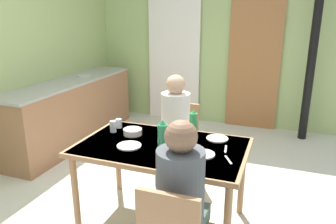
{
  "coord_description": "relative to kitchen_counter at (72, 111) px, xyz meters",
  "views": [
    {
      "loc": [
        1.18,
        -2.59,
        1.82
      ],
      "look_at": [
        0.25,
        -0.08,
        0.99
      ],
      "focal_mm": 34.76,
      "sensor_mm": 36.0,
      "label": 1
    }
  ],
  "objects": [
    {
      "name": "drinking_glass_by_far_diner",
      "position": [
        1.4,
        -1.23,
        0.35
      ],
      "size": [
        0.06,
        0.06,
        0.11
      ],
      "primitive_type": "cylinder",
      "color": "silver",
      "rests_on": "dining_table"
    },
    {
      "name": "dinner_plate_far_center",
      "position": [
        1.7,
        -1.49,
        0.3
      ],
      "size": [
        0.2,
        0.2,
        0.01
      ],
      "primitive_type": "cylinder",
      "color": "white",
      "rests_on": "dining_table"
    },
    {
      "name": "ground_plane",
      "position": [
        1.69,
        -1.14,
        -0.45
      ],
      "size": [
        7.13,
        7.13,
        0.0
      ],
      "primitive_type": "plane",
      "color": "beige"
    },
    {
      "name": "kitchen_counter",
      "position": [
        0.0,
        0.0,
        0.0
      ],
      "size": [
        0.61,
        2.47,
        0.91
      ],
      "color": "#986746",
      "rests_on": "ground_plane"
    },
    {
      "name": "dinner_plate_near_left",
      "position": [
        2.03,
        -1.31,
        0.3
      ],
      "size": [
        0.22,
        0.22,
        0.01
      ],
      "primitive_type": "cylinder",
      "color": "white",
      "rests_on": "dining_table"
    },
    {
      "name": "wall_back",
      "position": [
        1.69,
        1.6,
        0.89
      ],
      "size": [
        4.25,
        0.1,
        2.69
      ],
      "primitive_type": "cube",
      "color": "#A3BE76",
      "rests_on": "ground_plane"
    },
    {
      "name": "chair_far_diner",
      "position": [
        1.83,
        -0.58,
        0.05
      ],
      "size": [
        0.4,
        0.4,
        0.87
      ],
      "rotation": [
        0.0,
        0.0,
        3.14
      ],
      "color": "#A0714A",
      "rests_on": "ground_plane"
    },
    {
      "name": "door_wooden",
      "position": [
        2.37,
        1.52,
        0.55
      ],
      "size": [
        0.8,
        0.05,
        2.0
      ],
      "primitive_type": "cube",
      "color": "#9F6739",
      "rests_on": "ground_plane"
    },
    {
      "name": "bread_plate_sliced",
      "position": [
        1.91,
        -1.07,
        0.3
      ],
      "size": [
        0.19,
        0.19,
        0.02
      ],
      "primitive_type": "cylinder",
      "color": "#DBB77A",
      "rests_on": "dining_table"
    },
    {
      "name": "cutlery_fork_near",
      "position": [
        2.46,
        -1.27,
        0.29
      ],
      "size": [
        0.04,
        0.15,
        0.0
      ],
      "primitive_type": "cube",
      "rotation": [
        0.0,
        0.0,
        1.71
      ],
      "color": "silver",
      "rests_on": "dining_table"
    },
    {
      "name": "dining_table",
      "position": [
        1.94,
        -1.37,
        0.22
      ],
      "size": [
        1.42,
        0.88,
        0.74
      ],
      "color": "#A0714A",
      "rests_on": "ground_plane"
    },
    {
      "name": "dinner_plate_near_right",
      "position": [
        2.31,
        -1.44,
        0.3
      ],
      "size": [
        0.19,
        0.19,
        0.01
      ],
      "primitive_type": "cylinder",
      "color": "white",
      "rests_on": "dining_table"
    },
    {
      "name": "water_bottle_green_far",
      "position": [
        2.14,
        -1.1,
        0.41
      ],
      "size": [
        0.07,
        0.07,
        0.26
      ],
      "color": "green",
      "rests_on": "dining_table"
    },
    {
      "name": "serving_bowl_center",
      "position": [
        1.6,
        -1.23,
        0.32
      ],
      "size": [
        0.17,
        0.17,
        0.05
      ],
      "primitive_type": "cylinder",
      "color": "silver",
      "rests_on": "dining_table"
    },
    {
      "name": "curtain_panel",
      "position": [
        1.04,
        1.5,
        0.68
      ],
      "size": [
        0.9,
        0.03,
        2.26
      ],
      "primitive_type": "cube",
      "color": "white",
      "rests_on": "ground_plane"
    },
    {
      "name": "stove_pipe_column",
      "position": [
        3.18,
        1.25,
        0.89
      ],
      "size": [
        0.12,
        0.12,
        2.69
      ],
      "primitive_type": "cylinder",
      "color": "black",
      "rests_on": "ground_plane"
    },
    {
      "name": "person_near_diner",
      "position": [
        2.33,
        -2.03,
        0.33
      ],
      "size": [
        0.3,
        0.37,
        0.77
      ],
      "color": "#445B50",
      "rests_on": "ground_plane"
    },
    {
      "name": "drinking_glass_by_near_diner",
      "position": [
        1.39,
        -1.11,
        0.34
      ],
      "size": [
        0.06,
        0.06,
        0.09
      ],
      "primitive_type": "cylinder",
      "color": "silver",
      "rests_on": "dining_table"
    },
    {
      "name": "water_bottle_green_near",
      "position": [
        2.02,
        -1.56,
        0.43
      ],
      "size": [
        0.08,
        0.08,
        0.29
      ],
      "color": "#267D4D",
      "rests_on": "dining_table"
    },
    {
      "name": "person_far_diner",
      "position": [
        1.83,
        -0.71,
        0.33
      ],
      "size": [
        0.3,
        0.37,
        0.77
      ],
      "rotation": [
        0.0,
        0.0,
        3.14
      ],
      "color": "silver",
      "rests_on": "ground_plane"
    },
    {
      "name": "wall_left",
      "position": [
        -0.33,
        -0.46,
        0.89
      ],
      "size": [
        0.1,
        4.12,
        2.69
      ],
      "primitive_type": "cube",
      "color": "#A4BC73",
      "rests_on": "ground_plane"
    },
    {
      "name": "dinner_plate_far_side",
      "position": [
        2.35,
        -1.07,
        0.3
      ],
      "size": [
        0.19,
        0.19,
        0.01
      ],
      "primitive_type": "cylinder",
      "color": "white",
      "rests_on": "dining_table"
    },
    {
      "name": "cutlery_knife_far",
      "position": [
        2.29,
        -1.7,
        0.29
      ],
      "size": [
        0.04,
        0.15,
        0.0
      ],
      "primitive_type": "cube",
      "rotation": [
        0.0,
        0.0,
        4.56
      ],
      "color": "silver",
      "rests_on": "dining_table"
    },
    {
      "name": "cutlery_knife_near",
      "position": [
        2.52,
        -1.47,
        0.29
      ],
      "size": [
        0.09,
        0.14,
        0.0
      ],
      "primitive_type": "cube",
      "rotation": [
        0.0,
        0.0,
        2.06
      ],
      "color": "silver",
      "rests_on": "dining_table"
    }
  ]
}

